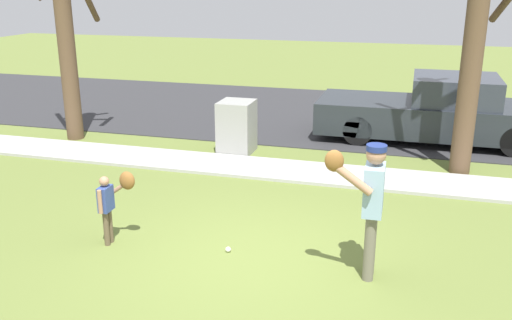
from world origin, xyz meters
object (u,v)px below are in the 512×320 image
Objects in this scene: utility_cabinet at (237,127)px; street_tree_near at (476,30)px; person_adult at (370,197)px; parked_pickup_dark at (438,112)px; person_child at (112,198)px; street_tree_far at (64,26)px; baseball at (228,249)px.

street_tree_near is at bearing -1.48° from utility_cabinet.
person_adult is 5.60m from utility_cabinet.
street_tree_near reaches higher than parked_pickup_dark.
street_tree_near is 0.97× the size of parked_pickup_dark.
person_adult is at bearing -0.93° from person_child.
parked_pickup_dark is at bearing 55.51° from person_child.
utility_cabinet is 4.42m from street_tree_far.
parked_pickup_dark is (4.11, 2.08, 0.12)m from utility_cabinet.
street_tree_near is (4.80, 4.50, 2.00)m from person_child.
person_adult is 3.47m from person_child.
person_child is at bearing -0.93° from person_adult.
person_child is 6.88m from street_tree_near.
street_tree_near is (3.20, 4.33, 2.64)m from baseball.
street_tree_near reaches higher than utility_cabinet.
person_adult is 4.96m from street_tree_near.
parked_pickup_dark is (-0.39, 2.20, -2.00)m from street_tree_near.
person_child is at bearing -174.07° from baseball.
baseball is 7.32m from street_tree_far.
street_tree_near is at bearing -107.95° from person_adult.
baseball is at bearing -40.37° from street_tree_far.
parked_pickup_dark is (8.05, 2.08, -1.88)m from street_tree_far.
parked_pickup_dark is at bearing 14.49° from street_tree_far.
street_tree_far is (-3.94, 0.00, 2.00)m from utility_cabinet.
street_tree_far reaches higher than parked_pickup_dark.
street_tree_far is at bearing 127.09° from person_child.
utility_cabinet is 4.61m from parked_pickup_dark.
baseball is 7.14m from parked_pickup_dark.
street_tree_near is 8.44m from street_tree_far.
parked_pickup_dark reaches higher than person_child.
person_child is 0.94× the size of utility_cabinet.
person_adult reaches higher than utility_cabinet.
street_tree_near is at bearing 42.03° from person_child.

